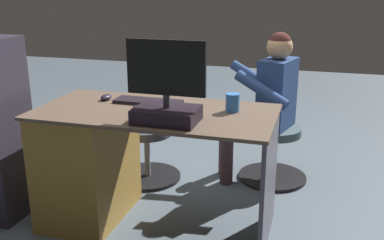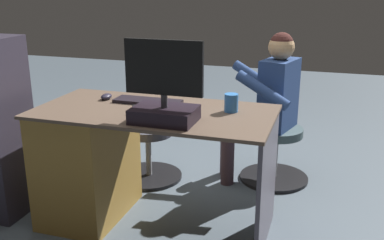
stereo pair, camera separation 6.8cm
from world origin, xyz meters
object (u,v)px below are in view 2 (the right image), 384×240
object	(u,v)px
keyboard	(148,101)
cup	(231,103)
visitor_chair	(275,151)
computer_mouse	(106,97)
desk	(100,159)
person	(267,97)
office_chair_teddy	(148,150)
tv_remote	(137,109)
teddy_bear	(148,106)
monitor	(164,99)

from	to	relation	value
keyboard	cup	distance (m)	0.54
visitor_chair	computer_mouse	bearing A→B (deg)	37.09
desk	person	bearing A→B (deg)	-136.40
office_chair_teddy	tv_remote	bearing A→B (deg)	108.92
keyboard	tv_remote	xyz separation A→B (m)	(-0.01, 0.18, -0.00)
keyboard	office_chair_teddy	bearing A→B (deg)	-65.97
cup	teddy_bear	distance (m)	0.95
cup	office_chair_teddy	xyz separation A→B (m)	(0.75, -0.53, -0.57)
keyboard	person	size ratio (longest dim) A/B	0.37
teddy_bear	desk	bearing A→B (deg)	84.65
computer_mouse	visitor_chair	size ratio (longest dim) A/B	0.18
teddy_bear	visitor_chair	xyz separation A→B (m)	(-0.93, -0.25, -0.34)
visitor_chair	person	distance (m)	0.43
office_chair_teddy	keyboard	bearing A→B (deg)	114.03
visitor_chair	desk	bearing A→B (deg)	41.99
monitor	tv_remote	distance (m)	0.29
teddy_bear	person	bearing A→B (deg)	-165.03
cup	teddy_bear	size ratio (longest dim) A/B	0.31
computer_mouse	person	distance (m)	1.18
monitor	visitor_chair	size ratio (longest dim) A/B	0.84
cup	visitor_chair	bearing A→B (deg)	-102.82
cup	office_chair_teddy	world-z (taller)	cup
desk	person	size ratio (longest dim) A/B	1.24
desk	visitor_chair	bearing A→B (deg)	-138.01
monitor	person	xyz separation A→B (m)	(-0.40, -1.06, -0.22)
desk	keyboard	xyz separation A→B (m)	(-0.28, -0.14, 0.37)
desk	person	world-z (taller)	person
desk	computer_mouse	bearing A→B (deg)	-87.90
keyboard	person	xyz separation A→B (m)	(-0.64, -0.73, -0.11)
visitor_chair	monitor	bearing A→B (deg)	66.12
desk	cup	distance (m)	0.92
cup	tv_remote	xyz separation A→B (m)	(0.52, 0.15, -0.04)
cup	keyboard	bearing A→B (deg)	-3.67
desk	monitor	bearing A→B (deg)	160.07
tv_remote	person	world-z (taller)	person
person	keyboard	bearing A→B (deg)	48.96
monitor	teddy_bear	distance (m)	0.99
office_chair_teddy	teddy_bear	xyz separation A→B (m)	(-0.00, -0.01, 0.34)
keyboard	cup	xyz separation A→B (m)	(-0.54, 0.03, 0.04)
tv_remote	teddy_bear	size ratio (longest dim) A/B	0.44
keyboard	desk	bearing A→B (deg)	26.75
desk	tv_remote	bearing A→B (deg)	172.26
keyboard	computer_mouse	size ratio (longest dim) A/B	4.38
desk	computer_mouse	distance (m)	0.40
keyboard	teddy_bear	distance (m)	0.58
desk	keyboard	world-z (taller)	keyboard
monitor	desk	bearing A→B (deg)	-19.93
office_chair_teddy	person	size ratio (longest dim) A/B	0.45
teddy_bear	office_chair_teddy	bearing A→B (deg)	90.00
monitor	office_chair_teddy	distance (m)	1.14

